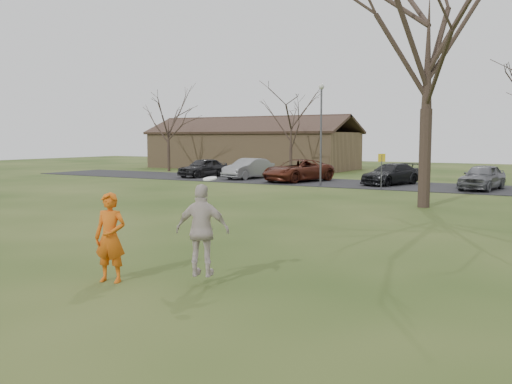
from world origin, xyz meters
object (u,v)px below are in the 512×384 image
car_4 (482,177)px  catching_play (203,230)px  car_0 (203,167)px  lamp_post (321,122)px  player_defender (110,238)px  car_2 (298,170)px  car_3 (391,174)px  big_tree (428,41)px  building (252,149)px  car_1 (249,168)px

car_4 → catching_play: size_ratio=2.13×
car_0 → lamp_post: lamp_post is taller
player_defender → car_0: (-15.99, 25.77, -0.17)m
car_2 → car_3: (6.22, 0.61, -0.08)m
player_defender → car_4: player_defender is taller
catching_play → lamp_post: size_ratio=0.32×
car_0 → big_tree: big_tree is taller
player_defender → lamp_post: 23.99m
car_0 → big_tree: bearing=-17.3°
car_2 → catching_play: (9.72, -24.78, 0.34)m
building → car_3: bearing=-35.7°
car_3 → catching_play: size_ratio=2.28×
player_defender → lamp_post: bearing=86.5°
car_1 → player_defender: bearing=-57.0°
catching_play → player_defender: bearing=-160.0°
lamp_post → big_tree: (8.00, -7.50, 3.03)m
car_1 → car_3: car_1 is taller
player_defender → car_4: 25.56m
car_1 → building: building is taller
car_0 → car_2: size_ratio=0.78×
car_0 → catching_play: size_ratio=2.09×
car_3 → car_2: bearing=-154.8°
car_0 → car_3: (14.32, 0.29, -0.05)m
lamp_post → big_tree: size_ratio=0.45×
car_3 → lamp_post: (-3.59, -2.85, 3.26)m
car_4 → lamp_post: bearing=-157.6°
car_0 → car_1: 3.85m
big_tree → car_4: bearing=83.5°
car_1 → car_0: bearing=-167.4°
lamp_post → car_0: bearing=166.6°
car_2 → lamp_post: (2.63, -2.25, 3.18)m
player_defender → car_2: player_defender is taller
car_2 → car_3: car_2 is taller
catching_play → big_tree: bearing=86.5°
car_0 → catching_play: bearing=-43.7°
car_2 → car_0: bearing=-165.4°
car_1 → car_3: 10.49m
car_4 → catching_play: (-2.00, -24.60, 0.36)m
building → big_tree: (22.00, -23.00, 5.07)m
car_0 → building: bearing=115.1°
player_defender → catching_play: (1.84, 0.67, 0.21)m
player_defender → car_3: (-1.66, 26.06, -0.22)m
car_3 → car_4: bearing=11.4°
big_tree → car_3: bearing=113.1°
car_1 → car_2: (4.27, -0.63, 0.02)m
car_4 → lamp_post: size_ratio=0.68×
car_2 → catching_play: size_ratio=2.68×
lamp_post → catching_play: bearing=-72.5°
building → lamp_post: (14.00, -15.50, 2.04)m
car_2 → big_tree: size_ratio=0.38×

